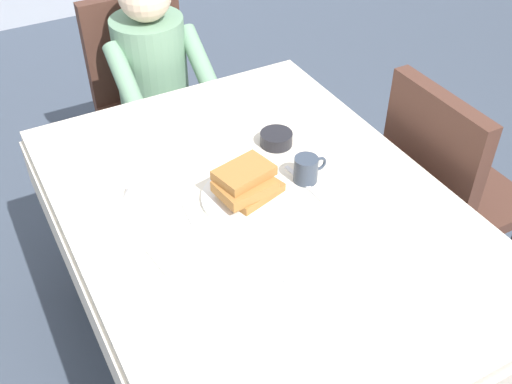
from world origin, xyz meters
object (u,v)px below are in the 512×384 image
at_px(breakfast_stack, 247,183).
at_px(bowl_butter, 276,139).
at_px(plate_breakfast, 247,197).
at_px(cup_coffee, 307,169).
at_px(dining_table_main, 261,228).
at_px(chair_right_side, 444,183).
at_px(knife_right_of_plate, 304,183).
at_px(syrup_pitcher, 134,189).
at_px(fork_left_of_plate, 193,223).
at_px(chair_diner, 146,88).
at_px(spoon_near_edge, 308,272).
at_px(diner_person, 155,76).

height_order(breakfast_stack, bowl_butter, breakfast_stack).
bearing_deg(plate_breakfast, cup_coffee, -1.77).
bearing_deg(dining_table_main, chair_right_side, 0.00).
height_order(dining_table_main, cup_coffee, cup_coffee).
distance_m(plate_breakfast, knife_right_of_plate, 0.19).
xyz_separation_m(breakfast_stack, syrup_pitcher, (-0.30, 0.16, -0.02)).
bearing_deg(breakfast_stack, fork_left_of_plate, -173.35).
relative_size(chair_diner, spoon_near_edge, 6.20).
xyz_separation_m(dining_table_main, chair_right_side, (0.77, 0.00, -0.12)).
distance_m(bowl_butter, spoon_near_edge, 0.59).
height_order(chair_right_side, spoon_near_edge, chair_right_side).
relative_size(fork_left_of_plate, spoon_near_edge, 1.20).
xyz_separation_m(bowl_butter, fork_left_of_plate, (-0.41, -0.23, -0.02)).
xyz_separation_m(chair_diner, chair_right_side, (0.72, -1.17, 0.00)).
height_order(dining_table_main, chair_right_side, chair_right_side).
bearing_deg(breakfast_stack, dining_table_main, -67.47).
xyz_separation_m(chair_diner, fork_left_of_plate, (-0.26, -1.14, 0.21)).
relative_size(chair_diner, fork_left_of_plate, 5.17).
height_order(plate_breakfast, bowl_butter, bowl_butter).
relative_size(plate_breakfast, cup_coffee, 2.48).
relative_size(dining_table_main, syrup_pitcher, 19.05).
bearing_deg(syrup_pitcher, knife_right_of_plate, -20.71).
relative_size(chair_right_side, breakfast_stack, 4.34).
distance_m(chair_diner, diner_person, 0.21).
distance_m(dining_table_main, diner_person, 1.02).
relative_size(chair_right_side, knife_right_of_plate, 4.65).
bearing_deg(knife_right_of_plate, cup_coffee, -51.25).
relative_size(chair_diner, breakfast_stack, 4.34).
height_order(chair_right_side, knife_right_of_plate, chair_right_side).
xyz_separation_m(syrup_pitcher, spoon_near_edge, (0.30, -0.51, -0.04)).
bearing_deg(fork_left_of_plate, chair_right_side, -85.19).
distance_m(breakfast_stack, spoon_near_edge, 0.35).
distance_m(cup_coffee, syrup_pitcher, 0.53).
bearing_deg(spoon_near_edge, plate_breakfast, 88.42).
bearing_deg(cup_coffee, dining_table_main, -166.46).
bearing_deg(cup_coffee, bowl_butter, 85.99).
distance_m(cup_coffee, fork_left_of_plate, 0.40).
xyz_separation_m(chair_right_side, breakfast_stack, (-0.79, 0.05, 0.27)).
xyz_separation_m(chair_right_side, knife_right_of_plate, (-0.60, 0.03, 0.21)).
distance_m(diner_person, bowl_butter, 0.78).
xyz_separation_m(bowl_butter, syrup_pitcher, (-0.52, -0.04, 0.02)).
relative_size(diner_person, breakfast_stack, 5.22).
height_order(chair_right_side, plate_breakfast, chair_right_side).
bearing_deg(chair_diner, plate_breakfast, 86.36).
height_order(diner_person, chair_right_side, diner_person).
distance_m(chair_right_side, knife_right_of_plate, 0.64).
relative_size(dining_table_main, spoon_near_edge, 10.16).
height_order(chair_diner, breakfast_stack, chair_diner).
distance_m(breakfast_stack, syrup_pitcher, 0.34).
xyz_separation_m(dining_table_main, spoon_near_edge, (-0.02, -0.29, 0.09)).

